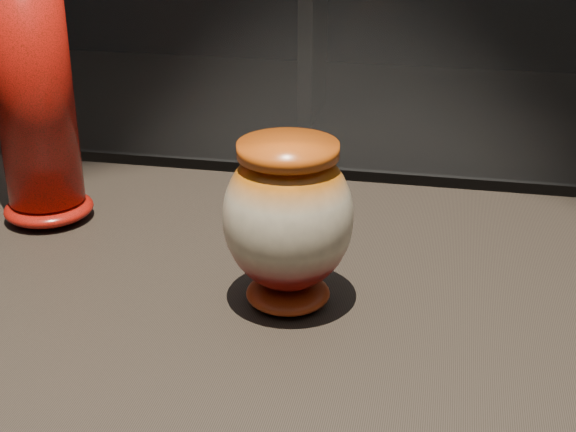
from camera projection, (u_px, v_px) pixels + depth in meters
name	position (u px, v px, depth m)	size (l,w,h in m)	color
main_vase	(288.00, 219.00, 0.86)	(0.17, 0.17, 0.19)	#680C09
tall_vase	(33.00, 88.00, 1.04)	(0.16, 0.16, 0.38)	red
back_shelf	(471.00, 8.00, 4.26)	(2.00, 0.60, 0.90)	black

